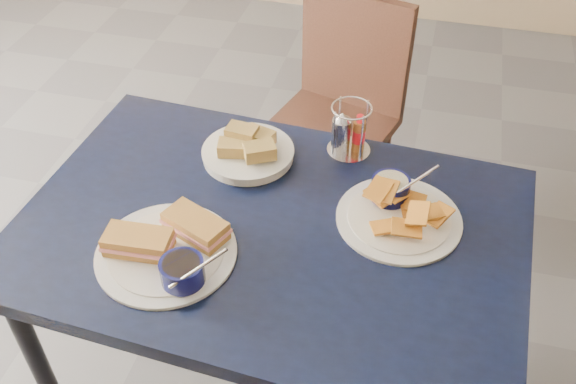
% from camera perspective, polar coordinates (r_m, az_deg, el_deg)
% --- Properties ---
extents(ground, '(6.00, 6.00, 0.00)m').
position_cam_1_polar(ground, '(2.10, -3.00, -15.28)').
color(ground, '#4F4F54').
rests_on(ground, ground).
extents(dining_table, '(1.16, 0.81, 0.75)m').
position_cam_1_polar(dining_table, '(1.49, -1.51, -4.91)').
color(dining_table, black).
rests_on(dining_table, ground).
extents(chair_far, '(0.49, 0.48, 0.85)m').
position_cam_1_polar(chair_far, '(2.30, 4.19, 8.23)').
color(chair_far, black).
rests_on(chair_far, ground).
extents(sandwich_plate, '(0.32, 0.30, 0.12)m').
position_cam_1_polar(sandwich_plate, '(1.38, -10.48, -4.87)').
color(sandwich_plate, white).
rests_on(sandwich_plate, dining_table).
extents(plantain_plate, '(0.28, 0.28, 0.12)m').
position_cam_1_polar(plantain_plate, '(1.47, 9.65, -1.37)').
color(plantain_plate, white).
rests_on(plantain_plate, dining_table).
extents(bread_basket, '(0.23, 0.23, 0.07)m').
position_cam_1_polar(bread_basket, '(1.60, -3.56, 3.74)').
color(bread_basket, white).
rests_on(bread_basket, dining_table).
extents(condiment_caddy, '(0.11, 0.11, 0.14)m').
position_cam_1_polar(condiment_caddy, '(1.61, 5.36, 5.28)').
color(condiment_caddy, silver).
rests_on(condiment_caddy, dining_table).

